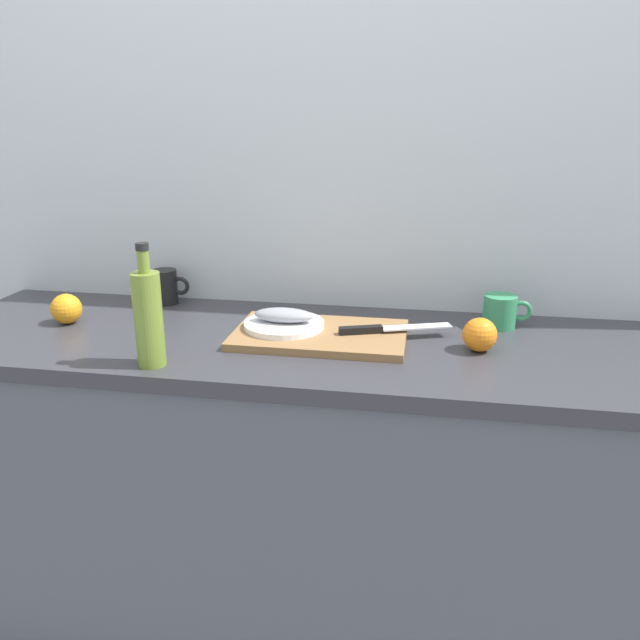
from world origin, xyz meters
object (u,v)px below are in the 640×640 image
Objects in this scene: fish_fillet at (284,315)px; orange_0 at (480,335)px; cutting_board at (320,335)px; olive_oil_bottle at (148,317)px; white_plate at (284,325)px; chef_knife at (381,329)px; coffee_mug_0 at (166,287)px; coffee_mug_1 at (501,311)px.

orange_0 is at bearing -3.77° from fish_fillet.
cutting_board is 1.54× the size of olive_oil_bottle.
chef_knife reaches higher than white_plate.
olive_oil_bottle is at bearing -172.23° from chef_knife.
chef_knife is (0.15, 0.02, 0.02)m from cutting_board.
chef_knife is at bearing 27.25° from olive_oil_bottle.
fish_fillet reaches higher than white_plate.
cutting_board is at bearing -24.09° from coffee_mug_0.
coffee_mug_1 is at bearing 27.05° from olive_oil_bottle.
coffee_mug_0 is (-0.41, 0.21, 0.02)m from white_plate.
white_plate is 0.49m from orange_0.
chef_knife is 0.69m from coffee_mug_0.
olive_oil_bottle is (-0.25, -0.25, 0.09)m from white_plate.
cutting_board is 3.41× the size of coffee_mug_1.
white_plate is at bearing 171.69° from cutting_board.
cutting_board is 3.82× the size of coffee_mug_0.
orange_0 is at bearing -109.17° from coffee_mug_1.
coffee_mug_1 is at bearing -3.22° from coffee_mug_0.
olive_oil_bottle is at bearing -134.72° from fish_fillet.
fish_fillet is 0.55× the size of chef_knife.
orange_0 is at bearing -3.77° from white_plate.
white_plate is 1.83× the size of coffee_mug_0.
fish_fillet is at bearing 161.73° from chef_knife.
cutting_board is at bearing -8.31° from white_plate.
coffee_mug_0 is at bearing 164.76° from orange_0.
fish_fillet is (0.00, 0.00, 0.03)m from white_plate.
fish_fillet is at bearing 0.00° from white_plate.
coffee_mug_1 is 0.20m from orange_0.
chef_knife is at bearing 7.17° from cutting_board.
chef_knife reaches higher than cutting_board.
white_plate is at bearing -164.05° from coffee_mug_1.
olive_oil_bottle is 2.22× the size of coffee_mug_1.
coffee_mug_0 reaches higher than coffee_mug_1.
fish_fillet reaches higher than chef_knife.
cutting_board is 5.27× the size of orange_0.
orange_0 is at bearing -28.40° from chef_knife.
cutting_board is 2.79× the size of fish_fillet.
fish_fillet is at bearing -164.05° from coffee_mug_1.
olive_oil_bottle is 0.91m from coffee_mug_1.
chef_knife is 2.49× the size of coffee_mug_0.
coffee_mug_0 is (-0.51, 0.23, 0.04)m from cutting_board.
white_plate is 0.73× the size of olive_oil_bottle.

